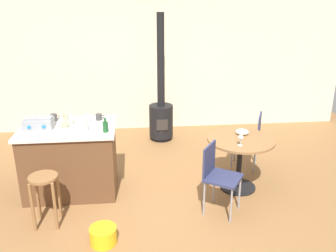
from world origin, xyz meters
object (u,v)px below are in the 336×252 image
(folding_chair_far, at_px, (218,173))
(cup_4, at_px, (99,117))
(kitchen_island, at_px, (71,159))
(folding_chair_near, at_px, (250,136))
(dining_table, at_px, (240,151))
(bottle_0, at_px, (105,127))
(cup_2, at_px, (87,118))
(cup_1, at_px, (54,118))
(serving_bowl, at_px, (242,132))
(wine_glass, at_px, (241,138))
(bottle_2, at_px, (85,125))
(bottle_1, at_px, (71,120))
(cup_0, at_px, (67,117))
(cup_3, at_px, (64,125))
(wooden_stool, at_px, (45,189))
(wood_stove, at_px, (161,112))
(plastic_bucket, at_px, (103,235))
(toolbox, at_px, (39,123))

(folding_chair_far, bearing_deg, cup_4, 147.38)
(kitchen_island, relative_size, folding_chair_near, 1.41)
(dining_table, height_order, folding_chair_near, folding_chair_near)
(bottle_0, relative_size, cup_2, 1.69)
(cup_1, height_order, serving_bowl, cup_1)
(bottle_0, bearing_deg, wine_glass, -5.01)
(cup_4, bearing_deg, bottle_2, -109.01)
(folding_chair_near, bearing_deg, bottle_2, -165.67)
(bottle_0, xyz_separation_m, cup_1, (-0.72, 0.49, -0.02))
(wine_glass, bearing_deg, folding_chair_far, -138.66)
(bottle_0, xyz_separation_m, bottle_1, (-0.48, 0.32, -0.00))
(kitchen_island, xyz_separation_m, cup_0, (-0.05, 0.25, 0.52))
(cup_3, xyz_separation_m, cup_4, (0.42, 0.28, 0.00))
(cup_3, bearing_deg, cup_1, 122.94)
(dining_table, relative_size, cup_4, 7.52)
(wooden_stool, bearing_deg, wine_glass, 9.15)
(folding_chair_near, distance_m, bottle_1, 2.67)
(kitchen_island, relative_size, folding_chair_far, 1.42)
(serving_bowl, bearing_deg, folding_chair_near, 57.66)
(dining_table, bearing_deg, cup_2, 170.14)
(dining_table, distance_m, serving_bowl, 0.28)
(wooden_stool, xyz_separation_m, cup_3, (0.15, 0.74, 0.52))
(wood_stove, bearing_deg, cup_4, -123.02)
(cup_0, height_order, plastic_bucket, cup_0)
(folding_chair_near, relative_size, folding_chair_far, 1.01)
(cup_3, relative_size, serving_bowl, 0.68)
(wood_stove, relative_size, wine_glass, 15.97)
(wood_stove, relative_size, cup_4, 19.08)
(cup_3, xyz_separation_m, wine_glass, (2.25, -0.35, -0.13))
(bottle_0, height_order, wine_glass, bottle_0)
(plastic_bucket, bearing_deg, bottle_2, 103.33)
(dining_table, relative_size, bottle_1, 4.86)
(wood_stove, relative_size, cup_0, 18.52)
(bottle_0, xyz_separation_m, bottle_2, (-0.26, 0.07, 0.01))
(plastic_bucket, bearing_deg, bottle_0, 88.96)
(plastic_bucket, bearing_deg, toolbox, 125.79)
(kitchen_island, xyz_separation_m, wooden_stool, (-0.18, -0.77, -0.01))
(wooden_stool, bearing_deg, cup_1, 91.93)
(kitchen_island, distance_m, bottle_1, 0.54)
(dining_table, height_order, cup_3, cup_3)
(kitchen_island, xyz_separation_m, cup_1, (-0.22, 0.25, 0.52))
(folding_chair_near, bearing_deg, bottle_1, -172.14)
(cup_1, bearing_deg, cup_0, 1.90)
(cup_4, height_order, wine_glass, cup_4)
(folding_chair_near, bearing_deg, cup_0, -176.01)
(cup_4, relative_size, wine_glass, 0.84)
(cup_2, bearing_deg, cup_4, 19.66)
(wood_stove, xyz_separation_m, cup_4, (-0.98, -1.51, 0.44))
(serving_bowl, bearing_deg, dining_table, -110.55)
(cup_2, relative_size, cup_3, 0.91)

